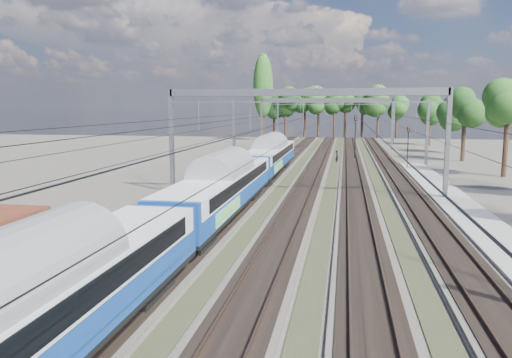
% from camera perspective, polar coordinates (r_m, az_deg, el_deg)
% --- Properties ---
extents(track_bed, '(21.00, 130.00, 0.34)m').
position_cam_1_polar(track_bed, '(57.26, 6.57, 0.78)').
color(track_bed, '#47423A').
rests_on(track_bed, ground).
extents(platform, '(3.00, 70.00, 0.30)m').
position_cam_1_polar(platform, '(33.63, 24.68, -5.17)').
color(platform, gray).
rests_on(platform, ground).
extents(catenary, '(25.65, 130.00, 9.00)m').
position_cam_1_polar(catenary, '(64.44, 7.39, 7.22)').
color(catenary, slate).
rests_on(catenary, ground).
extents(tree_belt, '(39.69, 99.92, 11.90)m').
position_cam_1_polar(tree_belt, '(104.82, 11.94, 8.46)').
color(tree_belt, black).
rests_on(tree_belt, ground).
extents(poplar, '(4.40, 4.40, 19.04)m').
position_cam_1_polar(poplar, '(111.21, 0.82, 10.54)').
color(poplar, black).
rests_on(poplar, ground).
extents(emu_train, '(3.08, 65.05, 4.50)m').
position_cam_1_polar(emu_train, '(32.82, -4.00, -0.29)').
color(emu_train, black).
rests_on(emu_train, ground).
extents(worker, '(0.44, 0.65, 1.75)m').
position_cam_1_polar(worker, '(67.20, 9.24, 2.50)').
color(worker, black).
rests_on(worker, ground).
extents(signal_near, '(0.44, 0.40, 6.26)m').
position_cam_1_polar(signal_near, '(72.96, 11.29, 5.33)').
color(signal_near, black).
rests_on(signal_near, ground).
extents(signal_far, '(0.35, 0.32, 5.16)m').
position_cam_1_polar(signal_far, '(61.92, 16.98, 3.98)').
color(signal_far, black).
rests_on(signal_far, ground).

